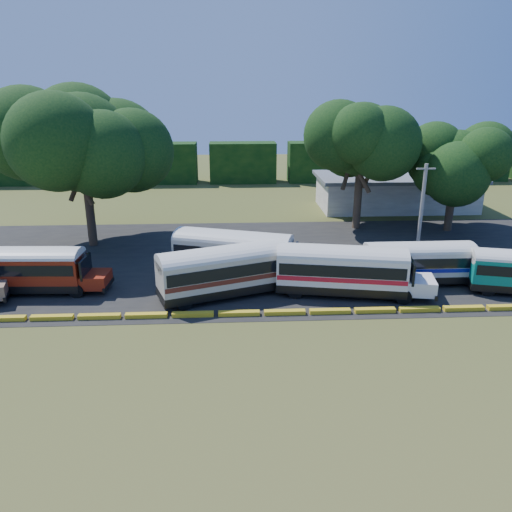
{
  "coord_description": "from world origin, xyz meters",
  "views": [
    {
      "loc": [
        -1.89,
        -28.55,
        14.32
      ],
      "look_at": [
        -0.13,
        6.0,
        2.37
      ],
      "focal_mm": 35.0,
      "sensor_mm": 36.0,
      "label": 1
    }
  ],
  "objects_px": {
    "bus_cream_west": "(226,269)",
    "bus_red": "(27,267)",
    "bus_white_red": "(345,268)",
    "tree_west": "(82,143)"
  },
  "relations": [
    {
      "from": "bus_white_red",
      "to": "tree_west",
      "type": "xyz_separation_m",
      "value": [
        -20.95,
        12.82,
        7.33
      ]
    },
    {
      "from": "bus_cream_west",
      "to": "tree_west",
      "type": "xyz_separation_m",
      "value": [
        -12.61,
        12.59,
        7.31
      ]
    },
    {
      "from": "bus_red",
      "to": "bus_white_red",
      "type": "bearing_deg",
      "value": -1.61
    },
    {
      "from": "bus_cream_west",
      "to": "bus_red",
      "type": "bearing_deg",
      "value": 154.39
    },
    {
      "from": "bus_red",
      "to": "tree_west",
      "type": "relative_size",
      "value": 0.75
    },
    {
      "from": "bus_cream_west",
      "to": "bus_white_red",
      "type": "xyz_separation_m",
      "value": [
        8.35,
        -0.23,
        -0.02
      ]
    },
    {
      "from": "bus_white_red",
      "to": "tree_west",
      "type": "relative_size",
      "value": 0.82
    },
    {
      "from": "bus_cream_west",
      "to": "bus_white_red",
      "type": "bearing_deg",
      "value": -21.58
    },
    {
      "from": "bus_red",
      "to": "bus_white_red",
      "type": "distance_m",
      "value": 22.71
    },
    {
      "from": "bus_red",
      "to": "bus_cream_west",
      "type": "height_order",
      "value": "bus_cream_west"
    }
  ]
}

